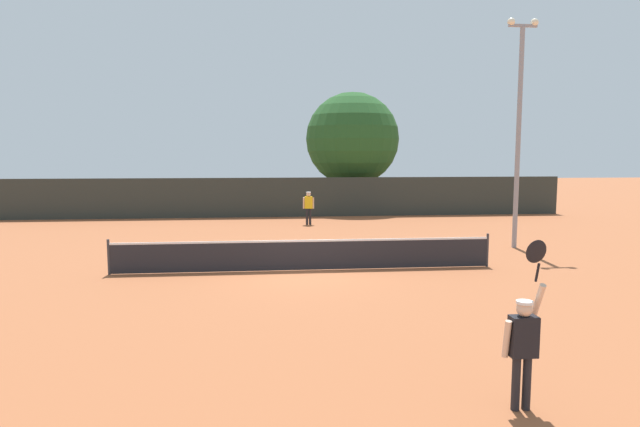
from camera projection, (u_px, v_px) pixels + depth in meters
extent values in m
plane|color=#9E5633|center=(305.00, 270.00, 16.86)|extent=(120.00, 120.00, 0.00)
cube|color=#232328|center=(305.00, 255.00, 16.81)|extent=(11.74, 0.03, 0.91)
cube|color=white|center=(305.00, 241.00, 16.76)|extent=(11.74, 0.04, 0.06)
cylinder|color=#333338|center=(109.00, 257.00, 16.22)|extent=(0.08, 0.08, 1.07)
cylinder|color=#333338|center=(487.00, 250.00, 17.39)|extent=(0.08, 0.08, 1.07)
cube|color=#2D332D|center=(286.00, 197.00, 30.99)|extent=(32.43, 0.12, 2.24)
cube|color=black|center=(523.00, 336.00, 7.59)|extent=(0.38, 0.22, 0.58)
sphere|color=beige|center=(524.00, 309.00, 7.55)|extent=(0.22, 0.22, 0.22)
cylinder|color=white|center=(525.00, 302.00, 7.54)|extent=(0.23, 0.23, 0.04)
cylinder|color=black|center=(516.00, 383.00, 7.66)|extent=(0.12, 0.12, 0.78)
cylinder|color=black|center=(527.00, 383.00, 7.68)|extent=(0.12, 0.12, 0.78)
cylinder|color=beige|center=(507.00, 339.00, 7.57)|extent=(0.09, 0.17, 0.55)
cylinder|color=beige|center=(538.00, 300.00, 7.64)|extent=(0.09, 0.31, 0.53)
cylinder|color=black|center=(537.00, 273.00, 7.66)|extent=(0.04, 0.11, 0.28)
ellipsoid|color=black|center=(536.00, 252.00, 7.69)|extent=(0.30, 0.13, 0.36)
cube|color=yellow|center=(309.00, 202.00, 27.62)|extent=(0.38, 0.22, 0.61)
sphere|color=beige|center=(309.00, 194.00, 27.57)|extent=(0.23, 0.23, 0.23)
cylinder|color=white|center=(309.00, 192.00, 27.56)|extent=(0.25, 0.25, 0.04)
cylinder|color=black|center=(307.00, 216.00, 27.69)|extent=(0.12, 0.12, 0.83)
cylinder|color=black|center=(310.00, 216.00, 27.70)|extent=(0.12, 0.12, 0.83)
cylinder|color=beige|center=(304.00, 203.00, 27.60)|extent=(0.09, 0.18, 0.58)
cylinder|color=beige|center=(313.00, 203.00, 27.64)|extent=(0.09, 0.16, 0.58)
sphere|color=#CCE033|center=(344.00, 251.00, 20.02)|extent=(0.07, 0.07, 0.07)
cylinder|color=gray|center=(518.00, 140.00, 20.53)|extent=(0.18, 0.18, 8.27)
cube|color=gray|center=(523.00, 26.00, 20.07)|extent=(1.10, 0.10, 0.10)
sphere|color=#F2EDCC|center=(511.00, 22.00, 20.01)|extent=(0.28, 0.28, 0.28)
sphere|color=#F2EDCC|center=(535.00, 22.00, 20.10)|extent=(0.28, 0.28, 0.28)
cylinder|color=brown|center=(352.00, 192.00, 34.62)|extent=(0.56, 0.56, 2.32)
sphere|color=#235123|center=(352.00, 139.00, 34.25)|extent=(5.85, 5.85, 5.85)
cube|color=navy|center=(165.00, 198.00, 36.82)|extent=(2.42, 4.41, 0.90)
cube|color=#2D333D|center=(164.00, 187.00, 36.43)|extent=(1.97, 2.40, 0.64)
cylinder|color=black|center=(156.00, 201.00, 38.15)|extent=(0.22, 0.60, 0.60)
cylinder|color=black|center=(181.00, 201.00, 38.32)|extent=(0.22, 0.60, 0.60)
cylinder|color=black|center=(148.00, 204.00, 35.38)|extent=(0.22, 0.60, 0.60)
cylinder|color=black|center=(175.00, 204.00, 35.55)|extent=(0.22, 0.60, 0.60)
cube|color=#B7B7BC|center=(316.00, 199.00, 36.34)|extent=(2.47, 4.42, 0.90)
cube|color=#2D333D|center=(317.00, 187.00, 35.95)|extent=(1.99, 2.42, 0.64)
cylinder|color=black|center=(302.00, 201.00, 37.67)|extent=(0.22, 0.60, 0.60)
cylinder|color=black|center=(327.00, 201.00, 37.84)|extent=(0.22, 0.60, 0.60)
cylinder|color=black|center=(305.00, 205.00, 34.90)|extent=(0.22, 0.60, 0.60)
cylinder|color=black|center=(332.00, 205.00, 35.07)|extent=(0.22, 0.60, 0.60)
cube|color=red|center=(415.00, 196.00, 38.65)|extent=(2.46, 4.42, 0.90)
cube|color=#2D333D|center=(417.00, 185.00, 38.27)|extent=(1.98, 2.41, 0.64)
cylinder|color=black|center=(399.00, 199.00, 39.98)|extent=(0.22, 0.60, 0.60)
cylinder|color=black|center=(421.00, 198.00, 40.15)|extent=(0.22, 0.60, 0.60)
cylinder|color=black|center=(409.00, 202.00, 37.21)|extent=(0.22, 0.60, 0.60)
cylinder|color=black|center=(433.00, 202.00, 37.38)|extent=(0.22, 0.60, 0.60)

